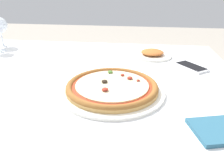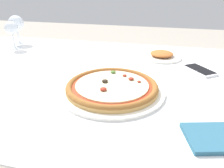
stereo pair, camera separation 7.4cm
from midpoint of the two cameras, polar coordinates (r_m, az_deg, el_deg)
The scene contains 5 objects.
dining_table at distance 0.97m, azimuth -14.48°, elevation -1.38°, with size 1.43×1.03×0.70m.
pizza_plate at distance 0.75m, azimuth -2.84°, elevation -0.98°, with size 0.36×0.36×0.04m.
cell_phone at distance 1.01m, azimuth 18.02°, elevation 4.26°, with size 0.14×0.16×0.01m.
side_plate at distance 1.13m, azimuth 8.63°, elevation 7.74°, with size 0.19×0.19×0.03m.
napkin_folded at distance 0.61m, azimuth 23.85°, elevation -11.02°, with size 0.17×0.14×0.01m.
Camera 1 is at (0.31, -0.81, 1.05)m, focal length 35.00 mm.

